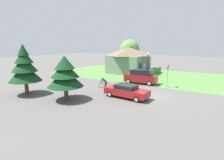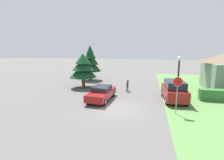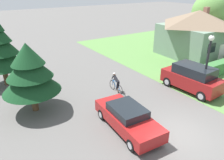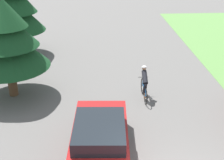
{
  "view_description": "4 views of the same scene",
  "coord_description": "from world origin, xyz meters",
  "views": [
    {
      "loc": [
        -17.85,
        -5.98,
        5.55
      ],
      "look_at": [
        -1.42,
        4.02,
        1.57
      ],
      "focal_mm": 28.0,
      "sensor_mm": 36.0,
      "label": 1
    },
    {
      "loc": [
        2.59,
        -14.4,
        5.11
      ],
      "look_at": [
        -1.54,
        4.83,
        1.53
      ],
      "focal_mm": 28.0,
      "sensor_mm": 36.0,
      "label": 2
    },
    {
      "loc": [
        -8.31,
        -6.21,
        7.57
      ],
      "look_at": [
        -1.34,
        4.46,
        1.92
      ],
      "focal_mm": 35.0,
      "sensor_mm": 36.0,
      "label": 3
    },
    {
      "loc": [
        -2.07,
        -6.09,
        6.7
      ],
      "look_at": [
        -1.41,
        4.79,
        1.55
      ],
      "focal_mm": 50.0,
      "sensor_mm": 36.0,
      "label": 4
    }
  ],
  "objects": [
    {
      "name": "conifer_tall_far",
      "position": [
        -6.64,
        12.06,
        3.08
      ],
      "size": [
        3.47,
        3.47,
        5.59
      ],
      "color": "#4C3823",
      "rests_on": "ground"
    },
    {
      "name": "parked_suv_right",
      "position": [
        5.06,
        3.17,
        1.02
      ],
      "size": [
        2.2,
        4.56,
        2.02
      ],
      "rotation": [
        0.0,
        0.0,
        1.63
      ],
      "color": "maroon",
      "rests_on": "ground"
    },
    {
      "name": "sedan_left_lane",
      "position": [
        -1.97,
        1.9,
        0.72
      ],
      "size": [
        2.06,
        4.74,
        1.41
      ],
      "rotation": [
        0.0,
        0.0,
        1.51
      ],
      "color": "maroon",
      "rests_on": "ground"
    },
    {
      "name": "conifer_tall_near",
      "position": [
        -5.79,
        6.78,
        2.7
      ],
      "size": [
        3.55,
        3.55,
        4.47
      ],
      "color": "#4C3823",
      "rests_on": "ground"
    },
    {
      "name": "stop_sign",
      "position": [
        4.75,
        -0.58,
        2.11
      ],
      "size": [
        0.74,
        0.07,
        2.97
      ],
      "rotation": [
        0.0,
        0.0,
        3.15
      ],
      "color": "gray",
      "rests_on": "ground"
    },
    {
      "name": "cyclist",
      "position": [
        0.1,
        6.11,
        0.71
      ],
      "size": [
        0.44,
        1.75,
        1.48
      ],
      "rotation": [
        0.0,
        0.0,
        1.56
      ],
      "color": "black",
      "rests_on": "ground"
    },
    {
      "name": "ground_plane",
      "position": [
        0.0,
        0.0,
        0.0
      ],
      "size": [
        140.0,
        140.0,
        0.0
      ],
      "primitive_type": "plane",
      "color": "#5B5956"
    },
    {
      "name": "street_lamp",
      "position": [
        5.22,
        2.28,
        2.92
      ],
      "size": [
        0.38,
        0.38,
        4.48
      ],
      "color": "black",
      "rests_on": "ground"
    }
  ]
}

